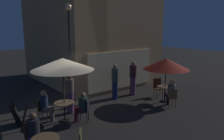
# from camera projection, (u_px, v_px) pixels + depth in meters

# --- Properties ---
(ground_plane) EXTENTS (60.00, 60.00, 0.00)m
(ground_plane) POSITION_uv_depth(u_px,v_px,m) (63.00, 115.00, 9.25)
(ground_plane) COLOR #292521
(cafe_building) EXTENTS (6.47, 7.96, 8.00)m
(cafe_building) POSITION_uv_depth(u_px,v_px,m) (83.00, 21.00, 13.53)
(cafe_building) COLOR tan
(cafe_building) RESTS_ON ground
(street_lamp_near_corner) EXTENTS (0.29, 0.29, 4.60)m
(street_lamp_near_corner) POSITION_uv_depth(u_px,v_px,m) (70.00, 42.00, 9.61)
(street_lamp_near_corner) COLOR black
(street_lamp_near_corner) RESTS_ON ground
(menu_sandwich_board) EXTENTS (0.81, 0.78, 0.87)m
(menu_sandwich_board) POSITION_uv_depth(u_px,v_px,m) (20.00, 113.00, 8.32)
(menu_sandwich_board) COLOR black
(menu_sandwich_board) RESTS_ON ground
(cafe_table_0) EXTENTS (0.75, 0.75, 0.77)m
(cafe_table_0) POSITION_uv_depth(u_px,v_px,m) (165.00, 90.00, 10.86)
(cafe_table_0) COLOR black
(cafe_table_0) RESTS_ON ground
(cafe_table_1) EXTENTS (0.79, 0.79, 0.77)m
(cafe_table_1) POSITION_uv_depth(u_px,v_px,m) (65.00, 107.00, 8.56)
(cafe_table_1) COLOR black
(cafe_table_1) RESTS_ON ground
(patio_umbrella_0) EXTENTS (2.21, 2.21, 2.15)m
(patio_umbrella_0) POSITION_uv_depth(u_px,v_px,m) (166.00, 64.00, 10.60)
(patio_umbrella_0) COLOR black
(patio_umbrella_0) RESTS_ON ground
(patio_umbrella_1) EXTENTS (2.34, 2.34, 2.50)m
(patio_umbrella_1) POSITION_uv_depth(u_px,v_px,m) (63.00, 64.00, 8.23)
(patio_umbrella_1) COLOR black
(patio_umbrella_1) RESTS_ON ground
(cafe_chair_0) EXTENTS (0.57, 0.57, 0.96)m
(cafe_chair_0) POSITION_uv_depth(u_px,v_px,m) (158.00, 86.00, 11.70)
(cafe_chair_0) COLOR #512F17
(cafe_chair_0) RESTS_ON ground
(cafe_chair_1) EXTENTS (0.53, 0.53, 0.87)m
(cafe_chair_1) POSITION_uv_depth(u_px,v_px,m) (172.00, 96.00, 10.09)
(cafe_chair_1) COLOR brown
(cafe_chair_1) RESTS_ON ground
(cafe_chair_2) EXTENTS (0.56, 0.56, 0.91)m
(cafe_chair_2) POSITION_uv_depth(u_px,v_px,m) (86.00, 109.00, 8.48)
(cafe_chair_2) COLOR black
(cafe_chair_2) RESTS_ON ground
(cafe_chair_3) EXTENTS (0.58, 0.58, 0.88)m
(cafe_chair_3) POSITION_uv_depth(u_px,v_px,m) (42.00, 108.00, 8.58)
(cafe_chair_3) COLOR brown
(cafe_chair_3) RESTS_ON ground
(cafe_chair_4) EXTENTS (0.45, 0.45, 0.94)m
(cafe_chair_4) POSITION_uv_depth(u_px,v_px,m) (33.00, 134.00, 6.44)
(cafe_chair_4) COLOR brown
(cafe_chair_4) RESTS_ON ground
(patron_seated_0) EXTENTS (0.49, 0.55, 1.25)m
(patron_seated_0) POSITION_uv_depth(u_px,v_px,m) (171.00, 91.00, 10.19)
(patron_seated_0) COLOR black
(patron_seated_0) RESTS_ON ground
(patron_seated_1) EXTENTS (0.53, 0.53, 1.19)m
(patron_seated_1) POSITION_uv_depth(u_px,v_px,m) (82.00, 105.00, 8.47)
(patron_seated_1) COLOR #551522
(patron_seated_1) RESTS_ON ground
(patron_seated_2) EXTENTS (0.50, 0.47, 1.25)m
(patron_seated_2) POSITION_uv_depth(u_px,v_px,m) (46.00, 104.00, 8.55)
(patron_seated_2) COLOR #836765
(patron_seated_2) RESTS_ON ground
(patron_seated_3) EXTENTS (0.36, 0.54, 1.26)m
(patron_seated_3) POSITION_uv_depth(u_px,v_px,m) (35.00, 131.00, 6.30)
(patron_seated_3) COLOR #5B356D
(patron_seated_3) RESTS_ON ground
(patron_standing_4) EXTENTS (0.35, 0.35, 1.80)m
(patron_standing_4) POSITION_uv_depth(u_px,v_px,m) (115.00, 82.00, 11.20)
(patron_standing_4) COLOR navy
(patron_standing_4) RESTS_ON ground
(patron_standing_5) EXTENTS (0.38, 0.38, 1.83)m
(patron_standing_5) POSITION_uv_depth(u_px,v_px,m) (133.00, 78.00, 11.92)
(patron_standing_5) COLOR #633F68
(patron_standing_5) RESTS_ON ground
(patron_standing_6) EXTENTS (0.36, 0.36, 1.68)m
(patron_standing_6) POSITION_uv_depth(u_px,v_px,m) (70.00, 94.00, 9.36)
(patron_standing_6) COLOR #643B5D
(patron_standing_6) RESTS_ON ground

